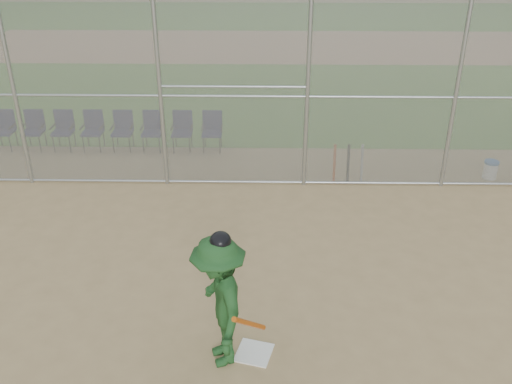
{
  "coord_description": "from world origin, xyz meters",
  "views": [
    {
      "loc": [
        0.16,
        -6.19,
        5.62
      ],
      "look_at": [
        0.0,
        2.5,
        1.1
      ],
      "focal_mm": 40.0,
      "sensor_mm": 36.0,
      "label": 1
    }
  ],
  "objects_px": {
    "water_cooler": "(490,169)",
    "home_plate": "(254,353)",
    "chair_0": "(3,131)",
    "batter_at_plate": "(219,301)"
  },
  "relations": [
    {
      "from": "water_cooler",
      "to": "home_plate",
      "type": "bearing_deg",
      "value": -132.5
    },
    {
      "from": "water_cooler",
      "to": "chair_0",
      "type": "height_order",
      "value": "chair_0"
    },
    {
      "from": "batter_at_plate",
      "to": "water_cooler",
      "type": "height_order",
      "value": "batter_at_plate"
    },
    {
      "from": "home_plate",
      "to": "water_cooler",
      "type": "relative_size",
      "value": 1.15
    },
    {
      "from": "water_cooler",
      "to": "batter_at_plate",
      "type": "bearing_deg",
      "value": -134.39
    },
    {
      "from": "batter_at_plate",
      "to": "home_plate",
      "type": "bearing_deg",
      "value": 12.04
    },
    {
      "from": "chair_0",
      "to": "water_cooler",
      "type": "bearing_deg",
      "value": -7.16
    },
    {
      "from": "home_plate",
      "to": "chair_0",
      "type": "distance_m",
      "value": 9.51
    },
    {
      "from": "water_cooler",
      "to": "chair_0",
      "type": "distance_m",
      "value": 11.6
    },
    {
      "from": "batter_at_plate",
      "to": "water_cooler",
      "type": "bearing_deg",
      "value": 45.61
    }
  ]
}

